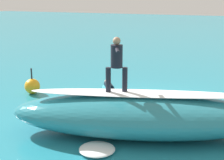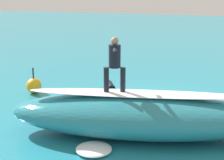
# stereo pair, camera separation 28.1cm
# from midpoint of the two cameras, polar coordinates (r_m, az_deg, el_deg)

# --- Properties ---
(ground_plane) EXTENTS (120.00, 120.00, 0.00)m
(ground_plane) POSITION_cam_midpoint_polar(r_m,az_deg,el_deg) (12.39, 5.78, -4.24)
(ground_plane) COLOR teal
(wave_crest) EXTENTS (7.90, 4.61, 1.24)m
(wave_crest) POSITION_cam_midpoint_polar(r_m,az_deg,el_deg) (9.50, 4.12, -6.19)
(wave_crest) COLOR teal
(wave_crest) RESTS_ON ground_plane
(wave_foam_lip) EXTENTS (6.34, 2.83, 0.08)m
(wave_foam_lip) POSITION_cam_midpoint_polar(r_m,az_deg,el_deg) (9.28, 4.19, -2.38)
(wave_foam_lip) COLOR white
(wave_foam_lip) RESTS_ON wave_crest
(surfboard_riding) EXTENTS (2.13, 1.41, 0.08)m
(surfboard_riding) POSITION_cam_midpoint_polar(r_m,az_deg,el_deg) (9.32, -0.07, -2.28)
(surfboard_riding) COLOR #E0563D
(surfboard_riding) RESTS_ON wave_crest
(surfer_riding) EXTENTS (0.74, 1.38, 1.57)m
(surfer_riding) POSITION_cam_midpoint_polar(r_m,az_deg,el_deg) (9.09, -0.07, 3.48)
(surfer_riding) COLOR black
(surfer_riding) RESTS_ON surfboard_riding
(surfboard_paddling) EXTENTS (1.55, 1.93, 0.09)m
(surfboard_paddling) POSITION_cam_midpoint_polar(r_m,az_deg,el_deg) (13.91, -1.11, -1.87)
(surfboard_paddling) COLOR #33B2D1
(surfboard_paddling) RESTS_ON ground_plane
(surfer_paddling) EXTENTS (1.19, 1.58, 0.32)m
(surfer_paddling) POSITION_cam_midpoint_polar(r_m,az_deg,el_deg) (13.74, -1.02, -1.29)
(surfer_paddling) COLOR black
(surfer_paddling) RESTS_ON surfboard_paddling
(buoy_marker) EXTENTS (0.64, 0.64, 1.09)m
(buoy_marker) POSITION_cam_midpoint_polar(r_m,az_deg,el_deg) (13.97, -14.41, -1.07)
(buoy_marker) COLOR orange
(buoy_marker) RESTS_ON ground_plane
(foam_patch_mid) EXTENTS (1.19, 1.18, 0.15)m
(foam_patch_mid) POSITION_cam_midpoint_polar(r_m,az_deg,el_deg) (8.72, -3.60, -12.06)
(foam_patch_mid) COLOR white
(foam_patch_mid) RESTS_ON ground_plane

